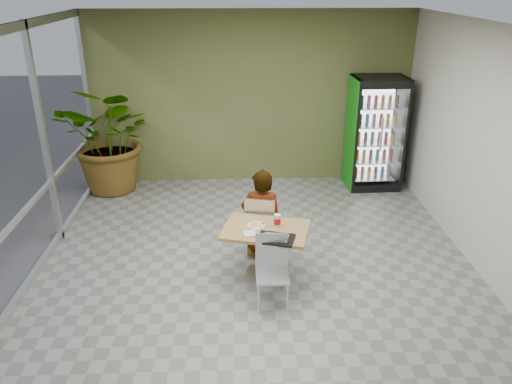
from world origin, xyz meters
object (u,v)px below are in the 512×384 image
chair_far (260,222)px  beverage_fridge (375,134)px  chair_near (272,264)px  cafeteria_tray (276,239)px  dining_table (266,243)px  potted_plant (113,139)px  soda_cup (277,220)px  seated_woman (262,223)px

chair_far → beverage_fridge: 3.44m
chair_near → cafeteria_tray: size_ratio=2.02×
dining_table → chair_far: (-0.04, 0.57, 0.02)m
dining_table → chair_near: (0.05, -0.50, -0.01)m
dining_table → potted_plant: (-2.61, 3.12, 0.47)m
dining_table → soda_cup: 0.34m
chair_far → potted_plant: 3.65m
chair_near → potted_plant: 4.51m
dining_table → chair_near: size_ratio=1.37×
seated_woman → potted_plant: bearing=-32.6°
dining_table → chair_near: 0.50m
dining_table → beverage_fridge: bearing=54.8°
dining_table → chair_near: bearing=-84.3°
chair_near → soda_cup: soda_cup is taller
dining_table → soda_cup: bearing=23.2°
seated_woman → soda_cup: seated_woman is taller
potted_plant → soda_cup: bearing=-47.9°
soda_cup → seated_woman: bearing=107.5°
chair_far → seated_woman: (0.02, 0.05, -0.05)m
soda_cup → cafeteria_tray: size_ratio=0.37×
chair_near → cafeteria_tray: chair_near is taller
chair_near → seated_woman: size_ratio=0.55×
chair_far → potted_plant: (-2.57, 2.55, 0.45)m
soda_cup → beverage_fridge: 3.69m
beverage_fridge → potted_plant: bearing=178.2°
chair_far → cafeteria_tray: (0.15, -0.87, 0.21)m
dining_table → seated_woman: bearing=91.7°
seated_woman → potted_plant: (-2.59, 2.50, 0.50)m
chair_far → chair_near: chair_far is taller
soda_cup → potted_plant: bearing=132.1°
chair_far → cafeteria_tray: chair_far is taller
chair_near → soda_cup: size_ratio=5.53×
chair_far → seated_woman: 0.07m
cafeteria_tray → beverage_fridge: (2.10, 3.43, 0.28)m
dining_table → potted_plant: 4.09m
soda_cup → cafeteria_tray: soda_cup is taller
chair_near → beverage_fridge: 4.25m
dining_table → cafeteria_tray: cafeteria_tray is taller
seated_woman → cafeteria_tray: seated_woman is taller
seated_woman → beverage_fridge: size_ratio=0.78×
soda_cup → beverage_fridge: beverage_fridge is taller
chair_far → soda_cup: 0.60m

